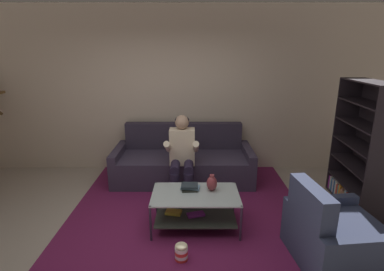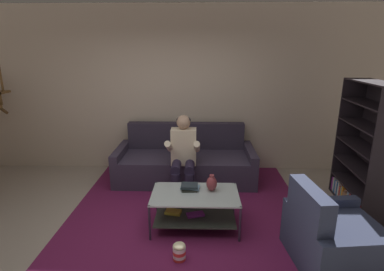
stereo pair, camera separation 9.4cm
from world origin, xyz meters
name	(u,v)px [view 2 (the right image)]	position (x,y,z in m)	size (l,w,h in m)	color
ground	(156,247)	(0.00, 0.00, 0.00)	(16.80, 16.80, 0.00)	#A7998C
back_partition	(173,91)	(0.00, 2.46, 1.45)	(8.40, 0.12, 2.90)	beige
couch	(185,162)	(0.24, 1.89, 0.30)	(2.31, 0.95, 0.92)	#382F44
person_seated_center	(183,153)	(0.24, 1.33, 0.67)	(0.50, 0.58, 1.22)	#251D34
coffee_table	(194,205)	(0.42, 0.43, 0.30)	(1.07, 0.64, 0.46)	#AAB7B8
area_rug	(189,202)	(0.34, 1.03, 0.01)	(3.18, 3.41, 0.01)	#661945
vase	(212,183)	(0.64, 0.52, 0.55)	(0.13, 0.13, 0.21)	brown
book_stack	(190,187)	(0.36, 0.54, 0.49)	(0.25, 0.18, 0.07)	#2A2D26
bookshelf	(364,159)	(2.75, 1.03, 0.71)	(0.42, 1.11, 1.76)	black
armchair	(334,240)	(1.86, -0.23, 0.29)	(0.94, 0.98, 0.88)	#323954
popcorn_tub	(179,252)	(0.28, -0.21, 0.10)	(0.14, 0.14, 0.20)	red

